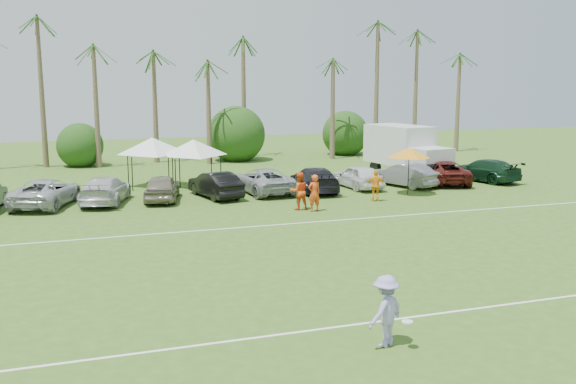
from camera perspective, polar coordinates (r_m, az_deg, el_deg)
name	(u,v)px	position (r m, az deg, el deg)	size (l,w,h in m)	color
ground	(382,356)	(15.64, 8.40, -14.26)	(120.00, 120.00, 0.00)	#385B1B
field_lines	(278,265)	(22.60, -0.92, -6.47)	(80.00, 12.10, 0.01)	white
palm_tree_3	(44,29)	(50.80, -20.84, 13.42)	(2.40, 2.40, 11.90)	brown
palm_tree_4	(104,66)	(50.73, -16.07, 10.75)	(2.40, 2.40, 8.90)	brown
palm_tree_5	(157,54)	(51.12, -11.54, 11.90)	(2.40, 2.40, 9.90)	brown
palm_tree_6	(209,44)	(51.83, -7.07, 12.95)	(2.40, 2.40, 10.90)	brown
palm_tree_7	(258,34)	(52.85, -2.72, 13.87)	(2.40, 2.40, 11.90)	brown
palm_tree_8	(316,67)	(54.33, 2.48, 11.04)	(2.40, 2.40, 8.90)	brown
palm_tree_9	(370,57)	(56.36, 7.33, 11.81)	(2.40, 2.40, 9.90)	brown
palm_tree_10	(422,48)	(58.75, 11.84, 12.44)	(2.40, 2.40, 10.90)	brown
palm_tree_11	(462,39)	(60.91, 15.20, 13.02)	(2.40, 2.40, 11.90)	brown
bush_tree_1	(80,141)	(51.85, -18.04, 4.33)	(4.00, 4.00, 4.00)	brown
bush_tree_2	(232,137)	(53.37, -5.01, 4.92)	(4.00, 4.00, 4.00)	brown
bush_tree_3	(343,133)	(56.58, 4.91, 5.20)	(4.00, 4.00, 4.00)	brown
sideline_player_a	(314,193)	(31.52, 2.34, -0.09)	(0.67, 0.44, 1.83)	#E44D19
sideline_player_b	(299,191)	(31.91, 0.99, 0.09)	(0.92, 0.72, 1.89)	#ED521A
sideline_player_c	(376,186)	(34.46, 7.82, 0.57)	(1.00, 0.42, 1.70)	#FFA21C
box_truck	(407,150)	(43.56, 10.50, 3.71)	(3.52, 6.90, 3.39)	silver
canopy_tent_left	(152,138)	(39.77, -11.98, 4.76)	(4.28, 4.28, 3.47)	black
canopy_tent_right	(193,140)	(38.98, -8.41, 4.64)	(4.15, 4.15, 3.36)	black
market_umbrella	(409,153)	(36.61, 10.71, 3.47)	(2.39, 2.39, 2.66)	black
frisbee_player	(386,311)	(15.91, 8.68, -10.40)	(1.31, 1.10, 1.77)	#A197D6
parked_car_2	(46,192)	(35.10, -20.73, -0.04)	(2.37, 5.14, 1.43)	#B0B1B5
parked_car_3	(105,190)	(34.98, -15.95, 0.19)	(2.00, 4.92, 1.43)	silver
parked_car_4	(162,188)	(35.00, -11.15, 0.39)	(1.69, 4.19, 1.43)	gray
parked_car_5	(215,185)	(35.53, -6.48, 0.66)	(1.51, 4.33, 1.43)	black
parked_car_6	(264,181)	(36.74, -2.19, 1.02)	(2.37, 5.14, 1.43)	#9FA1A6
parked_car_7	(314,179)	(37.20, 2.35, 1.13)	(2.00, 4.92, 1.43)	black
parked_car_8	(358,176)	(38.61, 6.25, 1.40)	(1.69, 4.19, 1.43)	white
parked_car_9	(404,175)	(39.63, 10.29, 1.51)	(1.51, 4.33, 1.43)	gray
parked_car_10	(444,172)	(41.33, 13.69, 1.73)	(2.37, 5.14, 1.43)	#511712
parked_car_11	(484,170)	(42.92, 17.02, 1.87)	(2.00, 4.92, 1.43)	#12321C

